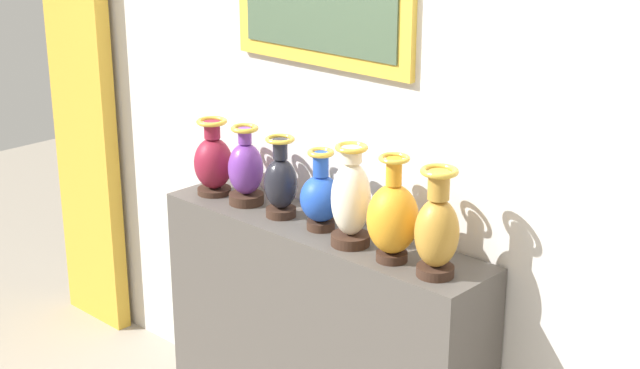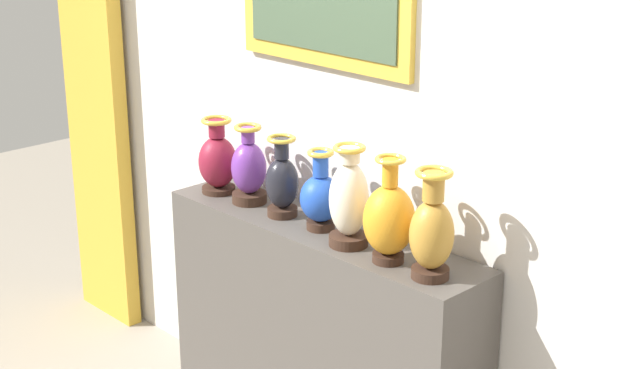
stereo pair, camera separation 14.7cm
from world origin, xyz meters
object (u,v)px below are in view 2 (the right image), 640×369
(vase_ochre, at_px, (432,232))
(vase_burgundy, at_px, (218,160))
(vase_violet, at_px, (249,170))
(vase_amber, at_px, (389,219))
(vase_sapphire, at_px, (321,197))
(vase_onyx, at_px, (282,182))
(vase_ivory, at_px, (349,200))

(vase_ochre, bearing_deg, vase_burgundy, 178.40)
(vase_violet, xyz_separation_m, vase_amber, (0.83, -0.05, 0.02))
(vase_sapphire, distance_m, vase_amber, 0.40)
(vase_sapphire, relative_size, vase_ochre, 0.82)
(vase_violet, bearing_deg, vase_sapphire, 0.26)
(vase_burgundy, relative_size, vase_onyx, 1.00)
(vase_onyx, bearing_deg, vase_amber, -3.74)
(vase_amber, bearing_deg, vase_violet, 176.75)
(vase_ochre, bearing_deg, vase_sapphire, 175.40)
(vase_amber, bearing_deg, vase_onyx, 176.26)
(vase_violet, relative_size, vase_ochre, 0.86)
(vase_burgundy, relative_size, vase_ivory, 0.85)
(vase_violet, relative_size, vase_amber, 0.85)
(vase_sapphire, xyz_separation_m, vase_ivory, (0.19, -0.04, 0.05))
(vase_burgundy, relative_size, vase_ochre, 0.84)
(vase_sapphire, xyz_separation_m, vase_ochre, (0.60, -0.05, 0.04))
(vase_onyx, distance_m, vase_ochre, 0.81)
(vase_violet, xyz_separation_m, vase_ivory, (0.62, -0.04, 0.03))
(vase_violet, distance_m, vase_ochre, 1.03)
(vase_burgundy, relative_size, vase_sapphire, 1.03)
(vase_violet, bearing_deg, vase_amber, -3.25)
(vase_burgundy, height_order, vase_violet, vase_violet)
(vase_burgundy, distance_m, vase_violet, 0.19)
(vase_ochre, bearing_deg, vase_ivory, 178.94)
(vase_ochre, bearing_deg, vase_violet, 177.43)
(vase_sapphire, bearing_deg, vase_amber, -7.00)
(vase_onyx, height_order, vase_ochre, vase_ochre)
(vase_amber, distance_m, vase_ochre, 0.19)
(vase_ivory, xyz_separation_m, vase_amber, (0.21, -0.01, -0.01))
(vase_violet, bearing_deg, vase_ivory, -3.54)
(vase_sapphire, height_order, vase_ochre, vase_ochre)
(vase_amber, height_order, vase_ochre, vase_amber)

